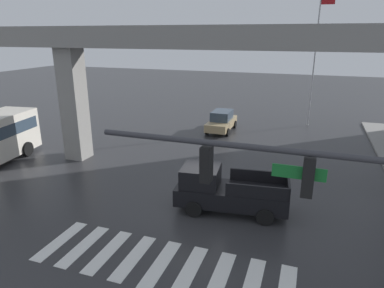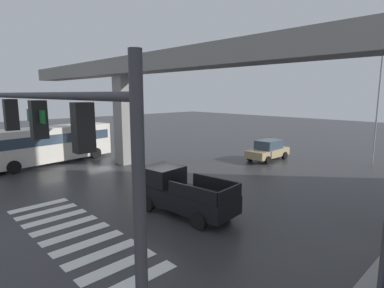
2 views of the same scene
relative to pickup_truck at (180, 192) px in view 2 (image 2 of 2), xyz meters
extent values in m
plane|color=#2D2D30|center=(-1.19, 0.01, -0.99)|extent=(120.00, 120.00, 0.00)
cube|color=silver|center=(-5.59, -4.64, -0.98)|extent=(0.55, 2.80, 0.01)
cube|color=silver|center=(-4.49, -4.64, -0.98)|extent=(0.55, 2.80, 0.01)
cube|color=silver|center=(-3.39, -4.64, -0.98)|extent=(0.55, 2.80, 0.01)
cube|color=silver|center=(-2.29, -4.64, -0.98)|extent=(0.55, 2.80, 0.01)
cube|color=silver|center=(-1.19, -4.64, -0.98)|extent=(0.55, 2.80, 0.01)
cube|color=silver|center=(-0.09, -4.64, -0.98)|extent=(0.55, 2.80, 0.01)
cube|color=silver|center=(1.01, -4.64, -0.98)|extent=(0.55, 2.80, 0.01)
cube|color=silver|center=(2.11, -4.64, -0.98)|extent=(0.55, 2.80, 0.01)
cube|color=silver|center=(3.21, -4.64, -0.98)|extent=(0.55, 2.80, 0.01)
cube|color=gray|center=(-1.19, 3.83, 6.74)|extent=(52.26, 2.01, 1.20)
cube|color=gray|center=(-10.97, 3.83, 2.58)|extent=(1.30, 1.30, 7.13)
cube|color=black|center=(0.30, 0.03, -0.21)|extent=(5.28, 2.46, 0.80)
cube|color=black|center=(-1.14, -0.13, 0.64)|extent=(1.88, 1.93, 0.90)
cube|color=#3F5160|center=(-1.61, -0.18, 0.64)|extent=(0.29, 1.67, 0.77)
cube|color=black|center=(1.54, -0.71, 0.49)|extent=(2.65, 0.39, 0.60)
cube|color=black|center=(1.34, 1.03, 0.49)|extent=(2.65, 0.39, 0.60)
cube|color=black|center=(2.78, 0.31, 0.49)|extent=(0.29, 1.75, 0.60)
cylinder|color=black|center=(-1.17, -1.04, -0.61)|extent=(0.79, 0.36, 0.76)
cylinder|color=black|center=(-1.37, 0.75, -0.61)|extent=(0.79, 0.36, 0.76)
cylinder|color=black|center=(1.97, -0.69, -0.61)|extent=(0.79, 0.36, 0.76)
cylinder|color=black|center=(1.77, 1.11, -0.61)|extent=(0.79, 0.36, 0.76)
cube|color=beige|center=(-15.21, -0.99, 0.65)|extent=(3.92, 11.04, 2.70)
cube|color=#2D3D4C|center=(-15.21, -0.99, 1.12)|extent=(3.89, 10.51, 0.76)
cube|color=#2D3D4C|center=(-15.93, 4.32, 0.99)|extent=(2.24, 0.38, 1.49)
cylinder|color=black|center=(-16.93, 2.59, -0.51)|extent=(0.48, 1.00, 0.96)
cylinder|color=black|center=(-14.50, 2.92, -0.51)|extent=(0.48, 1.00, 0.96)
cylinder|color=black|center=(-16.02, -4.10, -0.51)|extent=(0.48, 1.00, 0.96)
cylinder|color=black|center=(-13.60, -3.77, -0.51)|extent=(0.48, 1.00, 0.96)
cube|color=tan|center=(-3.63, 13.33, -0.35)|extent=(1.77, 4.30, 0.64)
cube|color=#384756|center=(-3.63, 13.43, 0.35)|extent=(1.50, 2.24, 0.76)
cylinder|color=black|center=(-2.78, 11.99, -0.67)|extent=(0.24, 0.64, 0.64)
cylinder|color=black|center=(-4.50, 12.00, -0.67)|extent=(0.24, 0.64, 0.64)
cylinder|color=black|center=(-2.77, 14.66, -0.67)|extent=(0.24, 0.64, 0.64)
cylinder|color=black|center=(-4.49, 14.66, -0.67)|extent=(0.24, 0.64, 0.64)
cylinder|color=#38383D|center=(7.22, -7.14, 2.11)|extent=(0.18, 0.18, 6.20)
cylinder|color=#38383D|center=(2.92, -7.14, 4.61)|extent=(8.60, 0.14, 0.14)
cube|color=black|center=(5.62, -7.14, 4.09)|extent=(0.24, 0.32, 0.84)
sphere|color=red|center=(5.62, -7.14, 4.35)|extent=(0.17, 0.17, 0.17)
cube|color=black|center=(3.42, -7.14, 4.09)|extent=(0.24, 0.32, 0.84)
sphere|color=red|center=(3.42, -7.14, 4.35)|extent=(0.17, 0.17, 0.17)
cube|color=black|center=(1.22, -7.14, 4.09)|extent=(0.24, 0.32, 0.84)
sphere|color=red|center=(1.22, -7.14, 4.35)|extent=(0.17, 0.17, 0.17)
cube|color=#19722D|center=(3.23, -7.14, 4.16)|extent=(1.10, 0.04, 0.28)
cylinder|color=silver|center=(3.29, 17.58, 4.52)|extent=(0.12, 0.12, 11.02)
camera|label=1|loc=(3.30, -14.09, 6.91)|focal=32.02mm
camera|label=2|loc=(10.56, -9.37, 4.65)|focal=28.75mm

